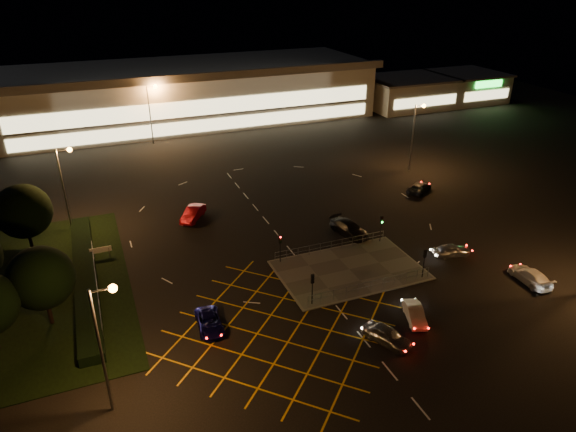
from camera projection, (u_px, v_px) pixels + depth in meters
name	position (u px, v px, depth m)	size (l,w,h in m)	color
ground	(323.00, 265.00, 53.23)	(180.00, 180.00, 0.00)	black
pedestrian_island	(349.00, 270.00, 52.21)	(14.00, 9.00, 0.12)	#4C4944
grass_verge	(30.00, 291.00, 48.78)	(18.00, 30.00, 0.08)	black
hedge	(85.00, 277.00, 50.26)	(2.00, 26.00, 1.00)	black
supermarket	(190.00, 92.00, 102.56)	(72.00, 26.50, 10.50)	beige
retail_unit_a	(407.00, 92.00, 112.33)	(18.80, 14.80, 6.35)	beige
retail_unit_b	(466.00, 86.00, 117.71)	(14.80, 14.80, 6.35)	beige
streetlight_sw	(105.00, 333.00, 33.09)	(1.78, 0.56, 10.03)	slate
streetlight_nw	(66.00, 178.00, 57.43)	(1.78, 0.56, 10.03)	slate
streetlight_ne	(416.00, 128.00, 75.27)	(1.78, 0.56, 10.03)	slate
streetlight_far_left	(152.00, 106.00, 87.16)	(1.78, 0.56, 10.03)	slate
streetlight_far_right	(354.00, 85.00, 102.31)	(1.78, 0.56, 10.03)	slate
signal_sw	(312.00, 283.00, 45.85)	(0.28, 0.30, 3.15)	black
signal_se	(425.00, 257.00, 49.89)	(0.28, 0.30, 3.15)	black
signal_nw	(280.00, 243.00, 52.51)	(0.28, 0.30, 3.15)	black
signal_ne	(381.00, 223.00, 56.55)	(0.28, 0.30, 3.15)	black
tree_c	(23.00, 211.00, 53.30)	(5.76, 5.76, 7.84)	black
tree_e	(41.00, 278.00, 42.44)	(5.40, 5.40, 7.35)	black
car_near_silver	(387.00, 336.00, 41.87)	(1.70, 4.24, 1.44)	#9A9DA1
car_queue_white	(415.00, 314.00, 44.63)	(1.35, 3.86, 1.27)	silver
car_left_blue	(209.00, 322.00, 43.61)	(2.02, 4.39, 1.22)	#100E57
car_far_dkgrey	(349.00, 228.00, 58.98)	(2.16, 5.30, 1.54)	black
car_right_silver	(451.00, 250.00, 54.60)	(1.59, 3.95, 1.34)	silver
car_circ_red	(193.00, 213.00, 62.49)	(1.64, 4.69, 1.55)	maroon
car_east_grey	(419.00, 188.00, 70.11)	(2.13, 4.62, 1.28)	black
car_approach_white	(530.00, 276.00, 50.01)	(1.96, 4.81, 1.40)	silver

